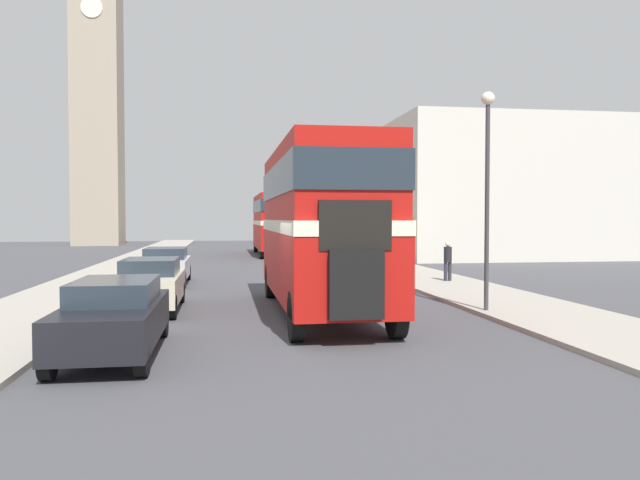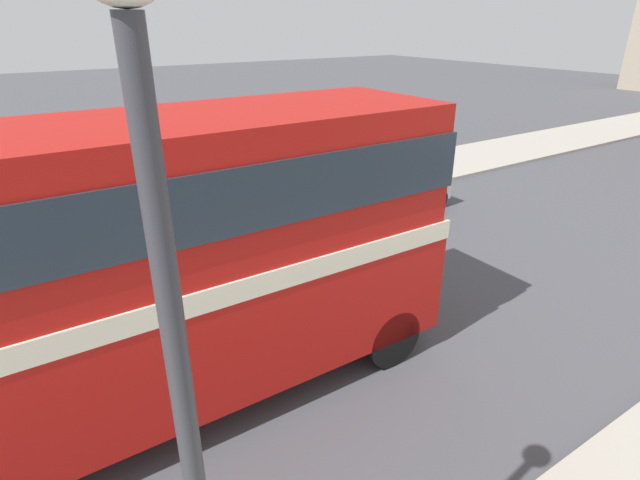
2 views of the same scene
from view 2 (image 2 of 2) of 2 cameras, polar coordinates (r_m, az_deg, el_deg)
double_decker_bus at (r=7.21m, az=-19.65°, el=-1.75°), size 2.48×9.44×4.44m
car_parked_mid at (r=12.36m, az=-18.40°, el=-0.31°), size 1.68×4.15×1.46m
car_parked_far at (r=15.70m, az=7.28°, el=5.87°), size 1.76×4.25×1.44m
street_lamp at (r=2.65m, az=-15.68°, el=-15.16°), size 0.36×0.36×5.86m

